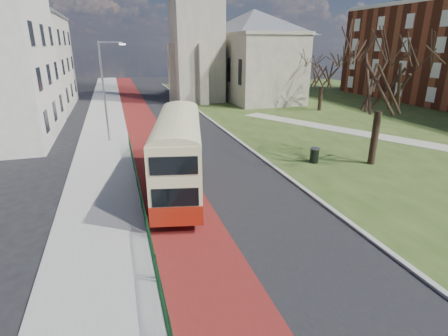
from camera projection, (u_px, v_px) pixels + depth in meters
name	position (u px, v px, depth m)	size (l,w,h in m)	color
ground	(221.00, 240.00, 14.89)	(160.00, 160.00, 0.00)	black
road_carriageway	(175.00, 132.00, 33.31)	(9.00, 120.00, 0.01)	black
bus_lane	(146.00, 134.00, 32.55)	(3.40, 120.00, 0.01)	#591414
pavement_west	(104.00, 136.00, 31.46)	(4.00, 120.00, 0.12)	gray
kerb_west	(127.00, 134.00, 32.02)	(0.25, 120.00, 0.13)	#999993
kerb_east	(216.00, 124.00, 36.37)	(0.25, 80.00, 0.13)	#999993
grass_green	(375.00, 113.00, 41.97)	(40.00, 80.00, 0.04)	#2D4117
footpath	(413.00, 142.00, 29.48)	(2.20, 36.00, 0.03)	#9E998C
pedestrian_railing	(141.00, 199.00, 17.48)	(0.07, 24.00, 1.12)	#0C3819
gothic_church	(228.00, 4.00, 48.21)	(16.38, 18.00, 40.00)	gray
street_block_far	(24.00, 62.00, 43.23)	(10.30, 16.30, 11.50)	beige
streetlamp	(105.00, 87.00, 28.33)	(2.13, 0.18, 8.00)	gray
bus	(179.00, 151.00, 19.08)	(4.39, 10.24, 4.17)	maroon
winter_tree_near	(385.00, 66.00, 22.09)	(7.35, 7.35, 9.40)	black
winter_tree_far	(323.00, 68.00, 42.12)	(6.48, 6.48, 7.36)	black
litter_bin	(314.00, 155.00, 24.34)	(0.85, 0.85, 1.05)	black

